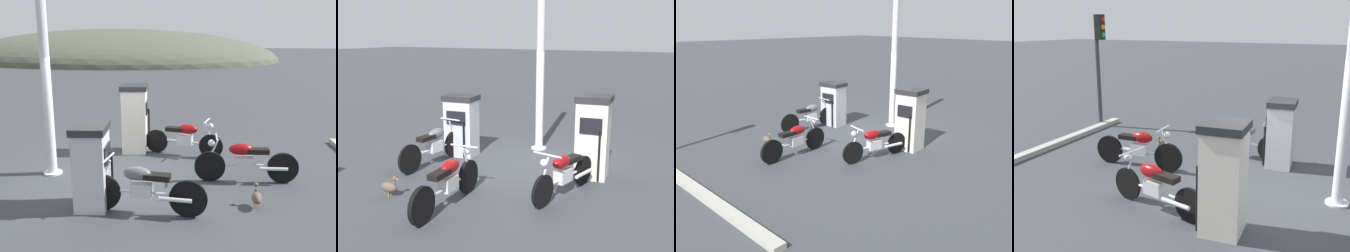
# 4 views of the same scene
# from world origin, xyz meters

# --- Properties ---
(ground_plane) EXTENTS (120.00, 120.00, 0.00)m
(ground_plane) POSITION_xyz_m (0.00, 0.00, 0.00)
(ground_plane) COLOR #383A3F
(fuel_pump_near) EXTENTS (0.67, 0.84, 1.48)m
(fuel_pump_near) POSITION_xyz_m (0.09, -1.63, 0.75)
(fuel_pump_near) COLOR silver
(fuel_pump_near) RESTS_ON ground
(fuel_pump_far) EXTENTS (0.73, 0.77, 1.71)m
(fuel_pump_far) POSITION_xyz_m (0.09, 1.63, 0.87)
(fuel_pump_far) COLOR silver
(fuel_pump_far) RESTS_ON ground
(motorcycle_near_pump) EXTENTS (2.13, 0.56, 0.96)m
(motorcycle_near_pump) POSITION_xyz_m (1.01, -1.76, 0.47)
(motorcycle_near_pump) COLOR black
(motorcycle_near_pump) RESTS_ON ground
(motorcycle_far_pump) EXTENTS (1.97, 0.68, 0.93)m
(motorcycle_far_pump) POSITION_xyz_m (1.37, 1.50, 0.46)
(motorcycle_far_pump) COLOR black
(motorcycle_far_pump) RESTS_ON ground
(motorcycle_extra) EXTENTS (2.10, 0.56, 0.95)m
(motorcycle_extra) POSITION_xyz_m (2.77, -0.08, 0.45)
(motorcycle_extra) COLOR black
(motorcycle_extra) RESTS_ON ground
(wandering_duck) EXTENTS (0.20, 0.42, 0.42)m
(wandering_duck) POSITION_xyz_m (2.94, -1.27, 0.20)
(wandering_duck) COLOR brown
(wandering_duck) RESTS_ON ground
(canopy_support_pole) EXTENTS (0.40, 0.40, 4.76)m
(canopy_support_pole) POSITION_xyz_m (-1.32, -0.20, 2.31)
(canopy_support_pole) COLOR silver
(canopy_support_pole) RESTS_ON ground
(distant_hill_main) EXTENTS (32.79, 22.36, 6.19)m
(distant_hill_main) POSITION_xyz_m (-9.07, 32.24, 0.00)
(distant_hill_main) COLOR #4C5142
(distant_hill_main) RESTS_ON ground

